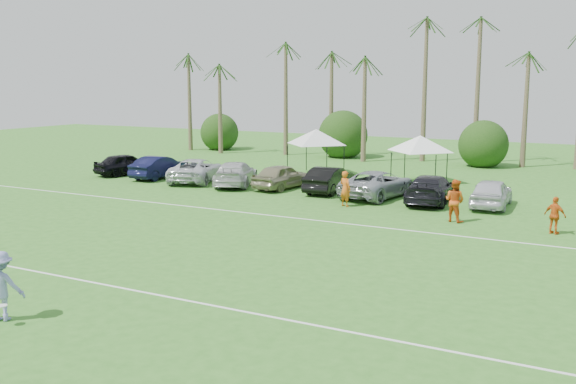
% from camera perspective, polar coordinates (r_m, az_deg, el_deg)
% --- Properties ---
extents(ground, '(120.00, 120.00, 0.00)m').
position_cam_1_polar(ground, '(21.18, -21.83, -8.75)').
color(ground, '#337122').
rests_on(ground, ground).
extents(field_lines, '(80.00, 12.10, 0.01)m').
position_cam_1_polar(field_lines, '(26.80, -8.75, -4.30)').
color(field_lines, white).
rests_on(field_lines, ground).
extents(palm_tree_0, '(2.40, 2.40, 8.90)m').
position_cam_1_polar(palm_tree_0, '(63.21, -8.88, 10.58)').
color(palm_tree_0, brown).
rests_on(palm_tree_0, ground).
extents(palm_tree_1, '(2.40, 2.40, 9.90)m').
position_cam_1_polar(palm_tree_1, '(60.40, -5.01, 11.53)').
color(palm_tree_1, brown).
rests_on(palm_tree_1, ground).
extents(palm_tree_2, '(2.40, 2.40, 10.90)m').
position_cam_1_polar(palm_tree_2, '(57.89, -0.75, 12.50)').
color(palm_tree_2, brown).
rests_on(palm_tree_2, ground).
extents(palm_tree_3, '(2.40, 2.40, 11.90)m').
position_cam_1_polar(palm_tree_3, '(56.15, 2.94, 13.44)').
color(palm_tree_3, brown).
rests_on(palm_tree_3, ground).
extents(palm_tree_4, '(2.40, 2.40, 8.90)m').
position_cam_1_polar(palm_tree_4, '(54.48, 6.80, 10.77)').
color(palm_tree_4, brown).
rests_on(palm_tree_4, ground).
extents(palm_tree_5, '(2.40, 2.40, 9.90)m').
position_cam_1_polar(palm_tree_5, '(53.20, 10.93, 11.63)').
color(palm_tree_5, brown).
rests_on(palm_tree_5, ground).
extents(palm_tree_6, '(2.40, 2.40, 10.90)m').
position_cam_1_polar(palm_tree_6, '(52.21, 15.27, 12.46)').
color(palm_tree_6, brown).
rests_on(palm_tree_6, ground).
extents(palm_tree_7, '(2.40, 2.40, 11.90)m').
position_cam_1_polar(palm_tree_7, '(51.53, 19.77, 13.22)').
color(palm_tree_7, brown).
rests_on(palm_tree_7, ground).
extents(bush_tree_0, '(4.00, 4.00, 4.00)m').
position_cam_1_polar(bush_tree_0, '(62.48, -5.97, 5.44)').
color(bush_tree_0, brown).
rests_on(bush_tree_0, ground).
extents(bush_tree_1, '(4.00, 4.00, 4.00)m').
position_cam_1_polar(bush_tree_1, '(56.34, 5.15, 4.98)').
color(bush_tree_1, brown).
rests_on(bush_tree_1, ground).
extents(bush_tree_2, '(4.00, 4.00, 4.00)m').
position_cam_1_polar(bush_tree_2, '(52.93, 17.26, 4.28)').
color(bush_tree_2, brown).
rests_on(bush_tree_2, ground).
extents(sideline_player_a, '(0.80, 0.66, 1.88)m').
position_cam_1_polar(sideline_player_a, '(33.70, 5.11, 0.29)').
color(sideline_player_a, orange).
rests_on(sideline_player_a, ground).
extents(sideline_player_b, '(1.16, 1.02, 2.00)m').
position_cam_1_polar(sideline_player_b, '(30.88, 14.60, -0.75)').
color(sideline_player_b, '#D35217').
rests_on(sideline_player_b, ground).
extents(sideline_player_c, '(1.04, 0.72, 1.63)m').
position_cam_1_polar(sideline_player_c, '(29.77, 22.64, -1.94)').
color(sideline_player_c, '#D65A17').
rests_on(sideline_player_c, ground).
extents(canopy_tent_left, '(4.61, 4.61, 3.74)m').
position_cam_1_polar(canopy_tent_left, '(45.08, 2.53, 5.61)').
color(canopy_tent_left, black).
rests_on(canopy_tent_left, ground).
extents(canopy_tent_right, '(4.42, 4.42, 3.58)m').
position_cam_1_polar(canopy_tent_right, '(42.15, 11.69, 4.94)').
color(canopy_tent_right, black).
rests_on(canopy_tent_right, ground).
extents(frisbee_player, '(1.45, 1.21, 1.96)m').
position_cam_1_polar(frisbee_player, '(19.33, -24.17, -7.63)').
color(frisbee_player, '#878CC0').
rests_on(frisbee_player, ground).
extents(parked_car_0, '(3.05, 4.79, 1.52)m').
position_cam_1_polar(parked_car_0, '(46.53, -14.20, 2.43)').
color(parked_car_0, black).
rests_on(parked_car_0, ground).
extents(parked_car_1, '(1.63, 4.62, 1.52)m').
position_cam_1_polar(parked_car_1, '(44.37, -11.35, 2.19)').
color(parked_car_1, black).
rests_on(parked_car_1, ground).
extents(parked_car_2, '(4.08, 5.98, 1.52)m').
position_cam_1_polar(parked_car_2, '(42.40, -8.15, 1.94)').
color(parked_car_2, silver).
rests_on(parked_car_2, ground).
extents(parked_car_3, '(3.84, 5.65, 1.52)m').
position_cam_1_polar(parked_car_3, '(40.53, -4.69, 1.64)').
color(parked_car_3, silver).
rests_on(parked_car_3, ground).
extents(parked_car_4, '(2.31, 4.64, 1.52)m').
position_cam_1_polar(parked_car_4, '(39.26, -0.57, 1.41)').
color(parked_car_4, gray).
rests_on(parked_car_4, ground).
extents(parked_car_5, '(1.79, 4.67, 1.52)m').
position_cam_1_polar(parked_car_5, '(38.05, 3.70, 1.12)').
color(parked_car_5, black).
rests_on(parked_car_5, ground).
extents(parked_car_6, '(3.32, 5.78, 1.52)m').
position_cam_1_polar(parked_car_6, '(36.62, 7.97, 0.71)').
color(parked_car_6, '#94999E').
rests_on(parked_car_6, ground).
extents(parked_car_7, '(2.47, 5.37, 1.52)m').
position_cam_1_polar(parked_car_7, '(35.49, 12.60, 0.28)').
color(parked_car_7, black).
rests_on(parked_car_7, ground).
extents(parked_car_8, '(1.97, 4.53, 1.52)m').
position_cam_1_polar(parked_car_8, '(35.04, 17.62, -0.07)').
color(parked_car_8, silver).
rests_on(parked_car_8, ground).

